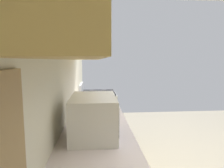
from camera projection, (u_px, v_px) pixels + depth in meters
name	position (u px, v px, depth m)	size (l,w,h in m)	color
wall_back	(59.00, 73.00, 1.86)	(4.42, 0.12, 2.77)	beige
upper_cabinets	(77.00, 9.00, 1.42)	(2.24, 0.33, 0.75)	tan
oven_range	(98.00, 115.00, 3.65)	(0.67, 0.67, 1.07)	#B7BABF
microwave	(94.00, 116.00, 1.55)	(0.51, 0.36, 0.33)	white
bowl	(103.00, 114.00, 2.03)	(0.13, 0.13, 0.07)	silver
kettle	(102.00, 103.00, 2.47)	(0.21, 0.16, 0.15)	black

